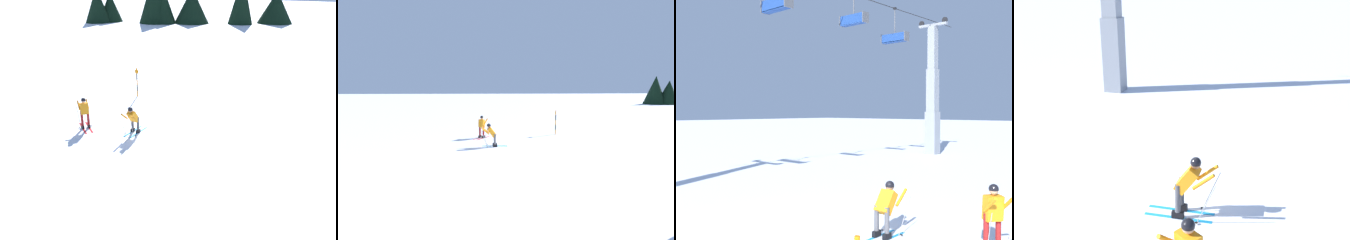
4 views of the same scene
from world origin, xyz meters
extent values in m
plane|color=white|center=(0.00, 0.00, 0.00)|extent=(260.00, 260.00, 0.00)
cube|color=#198CCC|center=(0.87, -0.85, 0.01)|extent=(1.59, 0.11, 0.01)
cube|color=black|center=(0.87, -0.85, 0.09)|extent=(0.28, 0.11, 0.16)
cylinder|color=#4C4C51|center=(0.87, -0.85, 0.52)|extent=(0.13, 0.13, 0.69)
cube|color=#198CCC|center=(0.87, -1.19, 0.01)|extent=(1.59, 0.11, 0.01)
cube|color=black|center=(0.87, -1.19, 0.09)|extent=(0.28, 0.11, 0.16)
cylinder|color=#4C4C51|center=(0.87, -1.19, 0.52)|extent=(0.13, 0.13, 0.69)
cube|color=orange|center=(1.06, -1.02, 0.94)|extent=(0.59, 0.43, 0.67)
sphere|color=#997051|center=(1.24, -1.01, 1.33)|extent=(0.23, 0.23, 0.23)
sphere|color=black|center=(1.24, -1.01, 1.37)|extent=(0.25, 0.25, 0.25)
cylinder|color=orange|center=(1.46, -0.78, 1.04)|extent=(0.51, 0.09, 0.45)
cylinder|color=gray|center=(1.51, -0.73, 0.44)|extent=(0.49, 0.15, 1.18)
cylinder|color=black|center=(1.33, -0.69, 0.05)|extent=(0.07, 0.07, 0.01)
cylinder|color=orange|center=(1.47, -1.24, 1.04)|extent=(0.51, 0.09, 0.45)
cylinder|color=gray|center=(1.52, -1.29, 0.44)|extent=(0.49, 0.14, 1.18)
cylinder|color=black|center=(1.34, -1.34, 0.05)|extent=(0.07, 0.07, 0.01)
cube|color=gray|center=(-4.79, 8.39, 1.67)|extent=(0.81, 0.81, 3.34)
sphere|color=tan|center=(1.74, -3.67, 1.52)|extent=(0.21, 0.21, 0.21)
sphere|color=black|center=(1.74, -3.67, 1.56)|extent=(0.23, 0.23, 0.23)
camera|label=1|loc=(14.24, 8.86, 7.36)|focal=37.15mm
camera|label=2|loc=(1.36, 13.48, 3.73)|focal=24.81mm
camera|label=3|loc=(-7.49, -7.31, 3.40)|focal=42.05mm
camera|label=4|loc=(3.14, -9.30, 5.43)|focal=45.49mm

